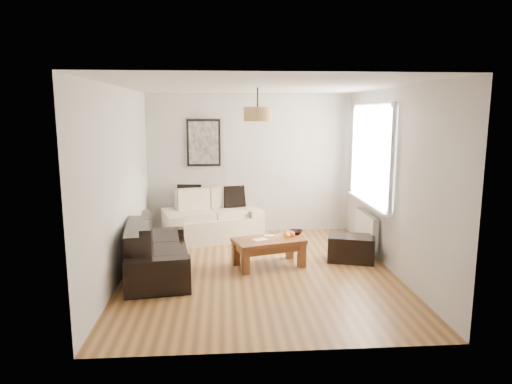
{
  "coord_description": "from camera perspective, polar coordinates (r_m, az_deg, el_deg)",
  "views": [
    {
      "loc": [
        -0.5,
        -6.24,
        2.25
      ],
      "look_at": [
        0.0,
        0.6,
        1.05
      ],
      "focal_mm": 31.92,
      "sensor_mm": 36.0,
      "label": 1
    }
  ],
  "objects": [
    {
      "name": "papers",
      "position": [
        6.69,
        0.56,
        -5.97
      ],
      "size": [
        0.23,
        0.21,
        0.01
      ],
      "primitive_type": "cube",
      "rotation": [
        0.0,
        0.0,
        0.49
      ],
      "color": "silver",
      "rests_on": "coffee_table"
    },
    {
      "name": "poster",
      "position": [
        8.48,
        -6.57,
        6.15
      ],
      "size": [
        0.62,
        0.04,
        0.87
      ],
      "primitive_type": null,
      "color": "black",
      "rests_on": "wall_back"
    },
    {
      "name": "sofa_leather",
      "position": [
        6.54,
        -12.27,
        -7.09
      ],
      "size": [
        1.04,
        1.77,
        0.72
      ],
      "primitive_type": null,
      "rotation": [
        0.0,
        0.0,
        1.71
      ],
      "color": "black",
      "rests_on": "floor"
    },
    {
      "name": "floor",
      "position": [
        6.65,
        0.38,
        -9.85
      ],
      "size": [
        4.5,
        4.5,
        0.0
      ],
      "primitive_type": "plane",
      "color": "brown",
      "rests_on": "ground"
    },
    {
      "name": "wall_left",
      "position": [
        6.46,
        -16.64,
        1.06
      ],
      "size": [
        0.04,
        4.5,
        2.6
      ],
      "primitive_type": null,
      "color": "silver",
      "rests_on": "floor"
    },
    {
      "name": "fruit_bowl",
      "position": [
        7.0,
        4.92,
        -5.07
      ],
      "size": [
        0.29,
        0.29,
        0.06
      ],
      "primitive_type": "imported",
      "rotation": [
        0.0,
        0.0,
        -0.26
      ],
      "color": "black",
      "rests_on": "coffee_table"
    },
    {
      "name": "coffee_table",
      "position": [
        6.79,
        1.59,
        -7.58
      ],
      "size": [
        1.13,
        0.82,
        0.41
      ],
      "primitive_type": null,
      "rotation": [
        0.0,
        0.0,
        0.29
      ],
      "color": "brown",
      "rests_on": "floor"
    },
    {
      "name": "orange_c",
      "position": [
        6.86,
        3.91,
        -5.27
      ],
      "size": [
        0.09,
        0.09,
        0.08
      ],
      "primitive_type": "sphere",
      "rotation": [
        0.0,
        0.0,
        0.18
      ],
      "color": "orange",
      "rests_on": "fruit_bowl"
    },
    {
      "name": "wall_back",
      "position": [
        8.56,
        -0.8,
        3.55
      ],
      "size": [
        3.8,
        0.04,
        2.6
      ],
      "primitive_type": null,
      "color": "silver",
      "rests_on": "floor"
    },
    {
      "name": "orange_b",
      "position": [
        6.85,
        4.55,
        -5.31
      ],
      "size": [
        0.11,
        0.11,
        0.09
      ],
      "primitive_type": "sphere",
      "rotation": [
        0.0,
        0.0,
        -0.28
      ],
      "color": "#E94A13",
      "rests_on": "fruit_bowl"
    },
    {
      "name": "loveseat_cream",
      "position": [
        8.23,
        -5.51,
        -2.97
      ],
      "size": [
        1.88,
        1.36,
        0.84
      ],
      "primitive_type": null,
      "rotation": [
        0.0,
        0.0,
        0.28
      ],
      "color": "beige",
      "rests_on": "floor"
    },
    {
      "name": "wall_right",
      "position": [
        6.75,
        16.69,
        1.42
      ],
      "size": [
        0.04,
        4.5,
        2.6
      ],
      "primitive_type": null,
      "color": "silver",
      "rests_on": "floor"
    },
    {
      "name": "pendant_shade",
      "position": [
        6.56,
        0.19,
        9.75
      ],
      "size": [
        0.4,
        0.4,
        0.2
      ],
      "primitive_type": "cylinder",
      "color": "tan",
      "rests_on": "ceiling"
    },
    {
      "name": "orange_a",
      "position": [
        6.77,
        3.96,
        -5.48
      ],
      "size": [
        0.1,
        0.1,
        0.09
      ],
      "primitive_type": "sphere",
      "rotation": [
        0.0,
        0.0,
        0.09
      ],
      "color": "orange",
      "rests_on": "fruit_bowl"
    },
    {
      "name": "cushion_right",
      "position": [
        8.37,
        -2.76,
        -0.59
      ],
      "size": [
        0.41,
        0.24,
        0.39
      ],
      "primitive_type": "cube",
      "rotation": [
        0.0,
        0.0,
        0.32
      ],
      "color": "black",
      "rests_on": "loveseat_cream"
    },
    {
      "name": "cushion_left",
      "position": [
        8.38,
        -8.37,
        -0.53
      ],
      "size": [
        0.44,
        0.18,
        0.43
      ],
      "primitive_type": "cube",
      "rotation": [
        0.0,
        0.0,
        -0.1
      ],
      "color": "black",
      "rests_on": "loveseat_cream"
    },
    {
      "name": "radiator",
      "position": [
        7.64,
        13.67,
        -4.52
      ],
      "size": [
        0.1,
        0.9,
        0.52
      ],
      "primitive_type": "cube",
      "color": "white",
      "rests_on": "wall_right"
    },
    {
      "name": "ceiling",
      "position": [
        6.27,
        0.41,
        13.13
      ],
      "size": [
        3.8,
        4.5,
        0.0
      ],
      "primitive_type": null,
      "color": "white",
      "rests_on": "floor"
    },
    {
      "name": "wall_front",
      "position": [
        4.13,
        2.88,
        -3.39
      ],
      "size": [
        3.8,
        0.04,
        2.6
      ],
      "primitive_type": null,
      "color": "silver",
      "rests_on": "floor"
    },
    {
      "name": "ottoman",
      "position": [
        7.18,
        11.86,
        -6.92
      ],
      "size": [
        0.79,
        0.63,
        0.39
      ],
      "primitive_type": "cube",
      "rotation": [
        0.0,
        0.0,
        -0.31
      ],
      "color": "black",
      "rests_on": "floor"
    },
    {
      "name": "window_bay",
      "position": [
        7.45,
        14.35,
        4.61
      ],
      "size": [
        0.14,
        1.9,
        1.6
      ],
      "primitive_type": null,
      "color": "white",
      "rests_on": "wall_right"
    }
  ]
}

